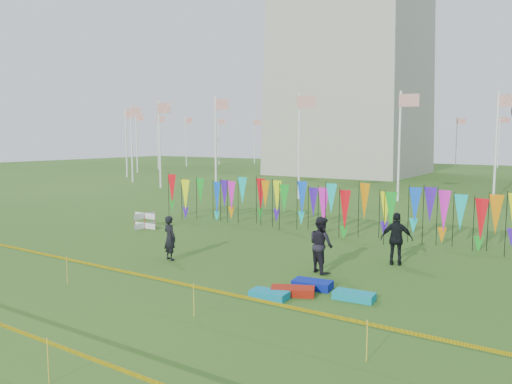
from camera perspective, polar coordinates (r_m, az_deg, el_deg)
The scene contains 12 objects.
ground at distance 17.46m, azimuth -9.06°, elevation -9.30°, with size 160.00×160.00×0.00m, color #254E16.
flagpole_ring at distance 65.48m, azimuth 10.78°, elevation 5.57°, with size 57.40×56.16×8.00m.
banner_row at distance 24.55m, azimuth 6.24°, elevation -1.15°, with size 18.64×0.64×2.39m.
caution_tape_near at distance 15.59m, azimuth -16.67°, elevation -8.42°, with size 26.00×0.02×0.90m.
box_kite at distance 26.23m, azimuth -12.58°, elevation -3.21°, with size 0.74×0.74×0.82m.
person_left at distance 19.34m, azimuth -9.82°, elevation -5.20°, with size 0.62×0.45×1.70m, color black.
person_mid at distance 17.44m, azimuth 7.44°, elevation -5.98°, with size 0.95×0.59×1.96m, color black.
person_right at distance 19.00m, azimuth 15.78°, elevation -5.18°, with size 1.13×0.65×1.94m, color black.
kite_bag_turquoise at distance 14.81m, azimuth 1.53°, elevation -11.63°, with size 1.11×0.55×0.22m, color #0B8CAE.
kite_bag_blue at distance 15.81m, azimuth 6.46°, elevation -10.45°, with size 1.19×0.62×0.25m, color #0A1EA2.
kite_bag_red at distance 15.13m, azimuth 4.22°, elevation -11.23°, with size 1.28×0.59×0.23m, color #AB1B0B.
kite_bag_teal at distance 14.94m, azimuth 11.14°, elevation -11.58°, with size 1.17×0.56×0.22m, color #0C94AC.
Camera 1 is at (11.45, -12.33, 4.66)m, focal length 35.00 mm.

